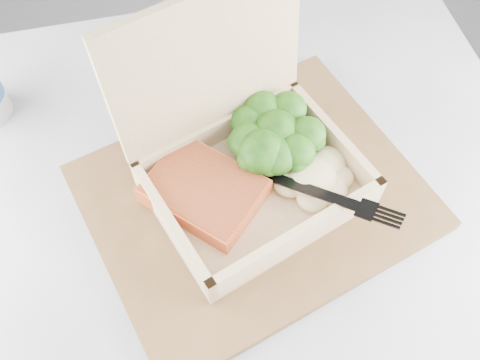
{
  "coord_description": "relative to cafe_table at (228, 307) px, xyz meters",
  "views": [
    {
      "loc": [
        0.03,
        0.24,
        1.3
      ],
      "look_at": [
        0.03,
        0.55,
        0.79
      ],
      "focal_mm": 40.0,
      "sensor_mm": 36.0,
      "label": 1
    }
  ],
  "objects": [
    {
      "name": "salmon_fillet",
      "position": [
        -0.02,
        0.06,
        0.23
      ],
      "size": [
        0.15,
        0.14,
        0.03
      ],
      "primitive_type": "cube",
      "rotation": [
        0.0,
        0.0,
        1.01
      ],
      "color": "orange",
      "rests_on": "takeout_container"
    },
    {
      "name": "plastic_fork",
      "position": [
        0.07,
        0.06,
        0.24
      ],
      "size": [
        0.15,
        0.1,
        0.03
      ],
      "rotation": [
        0.0,
        0.0,
        4.19
      ],
      "color": "black",
      "rests_on": "mashed_potatoes"
    },
    {
      "name": "mashed_potatoes",
      "position": [
        0.1,
        0.08,
        0.23
      ],
      "size": [
        0.09,
        0.08,
        0.03
      ],
      "primitive_type": "ellipsoid",
      "color": "beige",
      "rests_on": "takeout_container"
    },
    {
      "name": "cafe_table",
      "position": [
        0.0,
        0.0,
        0.0
      ],
      "size": [
        1.0,
        1.0,
        0.74
      ],
      "rotation": [
        0.0,
        0.0,
        0.23
      ],
      "color": "black",
      "rests_on": "floor"
    },
    {
      "name": "receipt",
      "position": [
        0.02,
        0.29,
        0.19
      ],
      "size": [
        0.08,
        0.14,
        0.0
      ],
      "primitive_type": "cube",
      "rotation": [
        0.0,
        0.0,
        0.02
      ],
      "color": "white",
      "rests_on": "cafe_table"
    },
    {
      "name": "takeout_container",
      "position": [
        0.02,
        0.1,
        0.26
      ],
      "size": [
        0.3,
        0.29,
        0.21
      ],
      "rotation": [
        0.0,
        0.0,
        0.57
      ],
      "color": "tan",
      "rests_on": "serving_tray"
    },
    {
      "name": "broccoli_pile",
      "position": [
        0.06,
        0.13,
        0.24
      ],
      "size": [
        0.12,
        0.12,
        0.04
      ],
      "primitive_type": null,
      "color": "#397D1B",
      "rests_on": "takeout_container"
    },
    {
      "name": "serving_tray",
      "position": [
        0.03,
        0.07,
        0.2
      ],
      "size": [
        0.47,
        0.44,
        0.02
      ],
      "primitive_type": "cube",
      "rotation": [
        0.0,
        0.0,
        0.52
      ],
      "color": "brown",
      "rests_on": "cafe_table"
    }
  ]
}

